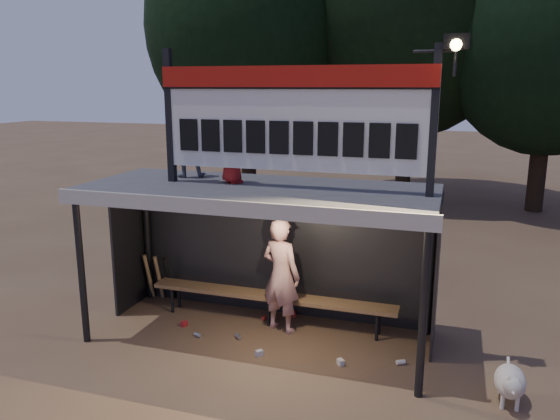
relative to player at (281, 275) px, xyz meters
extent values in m
plane|color=brown|center=(-0.23, -0.35, -0.89)|extent=(80.00, 80.00, 0.00)
imported|color=silver|center=(0.00, 0.00, 0.00)|extent=(0.76, 0.61, 1.79)
imported|color=slate|center=(-1.56, 0.08, 2.01)|extent=(0.70, 0.64, 1.16)
imported|color=#A11A18|center=(-0.68, -0.21, 1.89)|extent=(0.54, 0.53, 0.93)
cube|color=#3F3F42|center=(-0.23, -0.35, 1.37)|extent=(5.00, 2.00, 0.12)
cube|color=beige|center=(-0.23, -1.37, 1.33)|extent=(5.10, 0.06, 0.20)
cylinder|color=black|center=(-2.63, -1.25, 0.21)|extent=(0.10, 0.10, 2.20)
cylinder|color=black|center=(2.17, -1.25, 0.21)|extent=(0.10, 0.10, 2.20)
cylinder|color=black|center=(-2.63, 0.55, 0.21)|extent=(0.10, 0.10, 2.20)
cylinder|color=black|center=(2.17, 0.55, 0.21)|extent=(0.10, 0.10, 2.20)
cube|color=black|center=(-0.23, 0.65, 0.21)|extent=(5.00, 0.04, 2.20)
cube|color=black|center=(-2.73, 0.15, 0.21)|extent=(0.04, 1.00, 2.20)
cube|color=black|center=(2.27, 0.15, 0.21)|extent=(0.04, 1.00, 2.20)
cylinder|color=black|center=(-0.23, 0.65, 1.26)|extent=(5.00, 0.06, 0.06)
cube|color=black|center=(-1.58, -0.35, 2.38)|extent=(0.10, 0.10, 1.90)
cube|color=black|center=(2.12, -0.35, 2.38)|extent=(0.10, 0.10, 1.90)
cube|color=silver|center=(0.27, -0.35, 2.38)|extent=(3.80, 0.08, 1.40)
cube|color=#A3130B|center=(0.27, -0.40, 2.94)|extent=(3.80, 0.04, 0.28)
cube|color=black|center=(0.27, -0.41, 2.79)|extent=(3.80, 0.02, 0.03)
cube|color=black|center=(-1.26, -0.40, 2.13)|extent=(0.27, 0.03, 0.45)
cube|color=black|center=(-0.92, -0.40, 2.13)|extent=(0.27, 0.03, 0.45)
cube|color=black|center=(-0.58, -0.40, 2.13)|extent=(0.27, 0.03, 0.45)
cube|color=black|center=(-0.24, -0.40, 2.13)|extent=(0.27, 0.03, 0.45)
cube|color=black|center=(0.10, -0.40, 2.13)|extent=(0.27, 0.03, 0.45)
cube|color=black|center=(0.44, -0.40, 2.13)|extent=(0.27, 0.03, 0.45)
cube|color=black|center=(0.78, -0.40, 2.13)|extent=(0.27, 0.03, 0.45)
cube|color=black|center=(1.12, -0.40, 2.13)|extent=(0.27, 0.03, 0.45)
cube|color=black|center=(1.46, -0.40, 2.13)|extent=(0.27, 0.03, 0.45)
cube|color=black|center=(1.80, -0.40, 2.13)|extent=(0.27, 0.03, 0.45)
cylinder|color=black|center=(2.07, -0.35, 3.23)|extent=(0.50, 0.04, 0.04)
cylinder|color=black|center=(2.32, -0.35, 3.08)|extent=(0.04, 0.04, 0.30)
cube|color=black|center=(2.32, -0.40, 3.33)|extent=(0.30, 0.22, 0.18)
sphere|color=#FFD88C|center=(2.32, -0.49, 3.29)|extent=(0.14, 0.14, 0.14)
cube|color=olive|center=(-0.23, 0.20, -0.44)|extent=(4.00, 0.35, 0.06)
cylinder|color=black|center=(-1.93, 0.08, -0.67)|extent=(0.05, 0.05, 0.45)
cylinder|color=black|center=(-1.93, 0.32, -0.67)|extent=(0.05, 0.05, 0.45)
cylinder|color=black|center=(-0.23, 0.08, -0.67)|extent=(0.05, 0.05, 0.45)
cylinder|color=black|center=(-0.23, 0.32, -0.67)|extent=(0.05, 0.05, 0.45)
cylinder|color=black|center=(1.47, 0.08, -0.67)|extent=(0.05, 0.05, 0.45)
cylinder|color=black|center=(1.47, 0.32, -0.67)|extent=(0.05, 0.05, 0.45)
cylinder|color=black|center=(-4.23, 9.65, 0.98)|extent=(0.50, 0.50, 3.74)
ellipsoid|color=black|center=(-4.23, 9.65, 4.63)|extent=(6.46, 6.46, 7.48)
cylinder|color=#2F2115|center=(0.77, 11.15, 1.20)|extent=(0.50, 0.50, 4.18)
ellipsoid|color=black|center=(0.77, 11.15, 5.28)|extent=(7.22, 7.22, 8.36)
cylinder|color=black|center=(4.77, 10.15, 0.87)|extent=(0.50, 0.50, 3.52)
ellipsoid|color=black|center=(4.77, 10.15, 4.31)|extent=(6.08, 6.08, 7.04)
ellipsoid|color=beige|center=(3.20, -1.05, -0.62)|extent=(0.36, 0.58, 0.36)
sphere|color=beige|center=(3.20, -1.33, -0.53)|extent=(0.22, 0.22, 0.22)
cone|color=beige|center=(3.20, -1.43, -0.55)|extent=(0.10, 0.10, 0.10)
cone|color=beige|center=(3.15, -1.35, -0.43)|extent=(0.06, 0.06, 0.07)
cone|color=beige|center=(3.25, -1.35, -0.43)|extent=(0.06, 0.06, 0.07)
cylinder|color=beige|center=(3.12, -1.23, -0.80)|extent=(0.05, 0.05, 0.18)
cylinder|color=beige|center=(3.28, -1.23, -0.80)|extent=(0.05, 0.05, 0.18)
cylinder|color=beige|center=(3.12, -0.87, -0.80)|extent=(0.05, 0.05, 0.18)
cylinder|color=beige|center=(3.28, -0.87, -0.80)|extent=(0.05, 0.05, 0.18)
cylinder|color=silver|center=(3.20, -0.75, -0.55)|extent=(0.04, 0.16, 0.14)
cylinder|color=#9A7847|center=(-2.60, 0.47, -0.46)|extent=(0.08, 0.27, 0.84)
cylinder|color=#977346|center=(-2.40, 0.47, -0.46)|extent=(0.08, 0.30, 0.83)
cylinder|color=black|center=(-2.20, 0.47, -0.46)|extent=(0.07, 0.32, 0.83)
cube|color=red|center=(0.04, 0.53, -0.85)|extent=(0.10, 0.12, 0.08)
cylinder|color=#BBBBC0|center=(-1.12, -0.63, -0.86)|extent=(0.14, 0.11, 0.07)
cube|color=silver|center=(1.11, -0.80, -0.85)|extent=(0.12, 0.12, 0.08)
cylinder|color=red|center=(-0.36, 0.27, -0.86)|extent=(0.11, 0.14, 0.07)
cube|color=silver|center=(-0.04, -0.90, -0.85)|extent=(0.12, 0.12, 0.08)
cylinder|color=silver|center=(1.88, -0.54, -0.86)|extent=(0.14, 0.12, 0.07)
cube|color=#AA1D22|center=(-1.50, -0.36, -0.85)|extent=(0.09, 0.11, 0.08)
cylinder|color=#B5B5BA|center=(-0.52, -0.49, -0.86)|extent=(0.13, 0.13, 0.07)
camera|label=1|loc=(2.39, -7.48, 2.83)|focal=35.00mm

